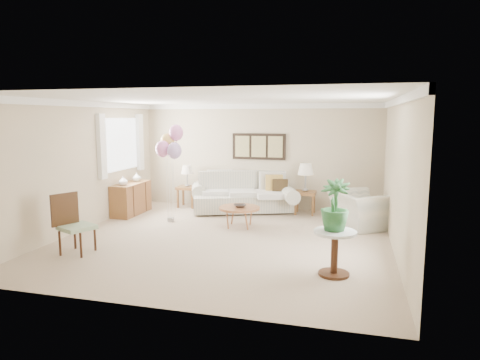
{
  "coord_description": "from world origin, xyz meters",
  "views": [
    {
      "loc": [
        2.27,
        -7.44,
        2.27
      ],
      "look_at": [
        0.14,
        0.6,
        1.05
      ],
      "focal_mm": 32.0,
      "sensor_mm": 36.0,
      "label": 1
    }
  ],
  "objects_px": {
    "accent_chair": "(73,222)",
    "balloon_cluster": "(170,144)",
    "coffee_table": "(239,209)",
    "armchair": "(360,210)",
    "sofa": "(243,196)"
  },
  "relations": [
    {
      "from": "accent_chair",
      "to": "balloon_cluster",
      "type": "height_order",
      "value": "balloon_cluster"
    },
    {
      "from": "coffee_table",
      "to": "balloon_cluster",
      "type": "height_order",
      "value": "balloon_cluster"
    },
    {
      "from": "armchair",
      "to": "balloon_cluster",
      "type": "xyz_separation_m",
      "value": [
        -3.99,
        -0.56,
        1.33
      ]
    },
    {
      "from": "coffee_table",
      "to": "balloon_cluster",
      "type": "bearing_deg",
      "value": 176.38
    },
    {
      "from": "armchair",
      "to": "accent_chair",
      "type": "distance_m",
      "value": 5.58
    },
    {
      "from": "accent_chair",
      "to": "balloon_cluster",
      "type": "bearing_deg",
      "value": 74.12
    },
    {
      "from": "armchair",
      "to": "balloon_cluster",
      "type": "height_order",
      "value": "balloon_cluster"
    },
    {
      "from": "coffee_table",
      "to": "armchair",
      "type": "xyz_separation_m",
      "value": [
        2.43,
        0.65,
        -0.03
      ]
    },
    {
      "from": "armchair",
      "to": "coffee_table",
      "type": "bearing_deg",
      "value": 72.8
    },
    {
      "from": "coffee_table",
      "to": "balloon_cluster",
      "type": "relative_size",
      "value": 0.4
    },
    {
      "from": "sofa",
      "to": "coffee_table",
      "type": "distance_m",
      "value": 1.54
    },
    {
      "from": "balloon_cluster",
      "to": "armchair",
      "type": "bearing_deg",
      "value": 7.91
    },
    {
      "from": "sofa",
      "to": "balloon_cluster",
      "type": "bearing_deg",
      "value": -131.74
    },
    {
      "from": "accent_chair",
      "to": "armchair",
      "type": "bearing_deg",
      "value": 32.73
    },
    {
      "from": "sofa",
      "to": "armchair",
      "type": "relative_size",
      "value": 2.56
    }
  ]
}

